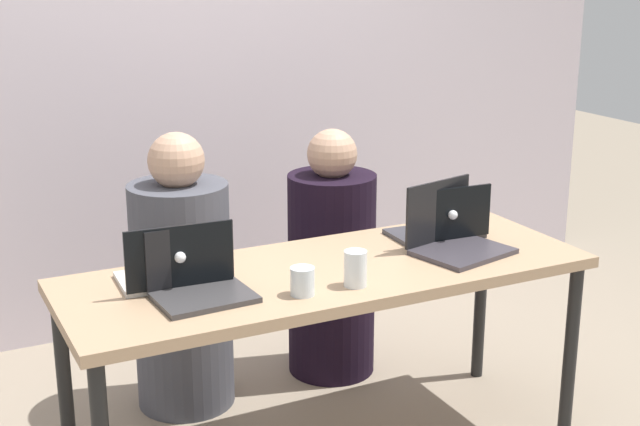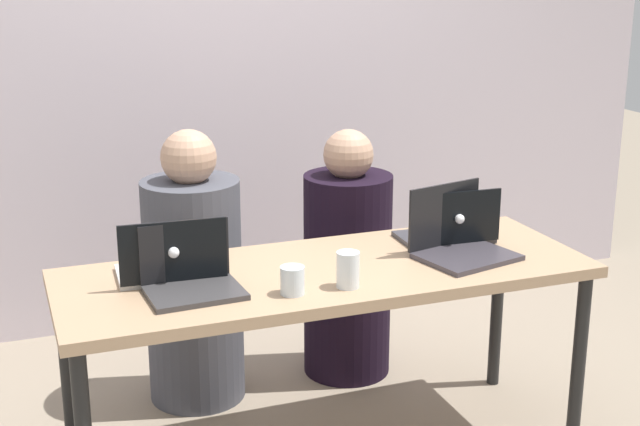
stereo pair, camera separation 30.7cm
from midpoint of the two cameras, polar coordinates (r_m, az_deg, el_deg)
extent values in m
cube|color=silver|center=(4.34, -4.67, 8.19)|extent=(4.78, 0.10, 2.32)
cube|color=tan|center=(3.08, 3.30, -3.94)|extent=(1.84, 0.66, 0.04)
cylinder|color=black|center=(3.43, 18.75, -9.17)|extent=(0.05, 0.05, 0.68)
cylinder|color=black|center=(3.26, -13.26, -10.11)|extent=(0.05, 0.05, 0.68)
cylinder|color=black|center=(3.83, 13.54, -6.00)|extent=(0.05, 0.05, 0.68)
cylinder|color=#484952|center=(3.61, -5.65, -5.04)|extent=(0.40, 0.40, 0.92)
sphere|color=tan|center=(3.45, -5.91, 3.53)|extent=(0.22, 0.22, 0.22)
cylinder|color=black|center=(3.83, 4.06, -4.03)|extent=(0.43, 0.43, 0.88)
sphere|color=tan|center=(3.68, 4.23, 3.73)|extent=(0.21, 0.21, 0.21)
cube|color=silver|center=(3.02, -6.74, -3.83)|extent=(0.36, 0.24, 0.02)
cube|color=black|center=(2.88, -6.38, -2.52)|extent=(0.35, 0.03, 0.20)
sphere|color=white|center=(2.86, -6.33, -2.61)|extent=(0.04, 0.04, 0.04)
cube|color=#3A353D|center=(3.22, 12.12, -2.80)|extent=(0.37, 0.32, 0.02)
cube|color=black|center=(3.27, 10.62, -0.14)|extent=(0.32, 0.09, 0.23)
sphere|color=white|center=(3.28, 10.43, -0.08)|extent=(0.04, 0.04, 0.04)
cube|color=#35353C|center=(3.42, 10.47, -1.57)|extent=(0.35, 0.23, 0.02)
cube|color=black|center=(3.30, 11.48, -0.35)|extent=(0.34, 0.02, 0.20)
sphere|color=white|center=(3.29, 11.60, -0.42)|extent=(0.04, 0.04, 0.04)
cube|color=#3A383A|center=(2.83, -4.92, -5.19)|extent=(0.31, 0.23, 0.02)
cube|color=black|center=(2.89, -5.69, -2.47)|extent=(0.30, 0.03, 0.20)
sphere|color=white|center=(2.90, -5.77, -2.39)|extent=(0.04, 0.04, 0.04)
cylinder|color=silver|center=(2.82, 1.34, -4.39)|extent=(0.08, 0.08, 0.09)
cylinder|color=silver|center=(2.83, 1.34, -4.78)|extent=(0.07, 0.07, 0.05)
cylinder|color=white|center=(2.88, 4.81, -3.69)|extent=(0.08, 0.08, 0.12)
cylinder|color=silver|center=(2.89, 4.80, -4.19)|extent=(0.07, 0.07, 0.07)
camera|label=1|loc=(0.15, -87.14, 0.84)|focal=50.00mm
camera|label=2|loc=(0.15, 92.86, -0.84)|focal=50.00mm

